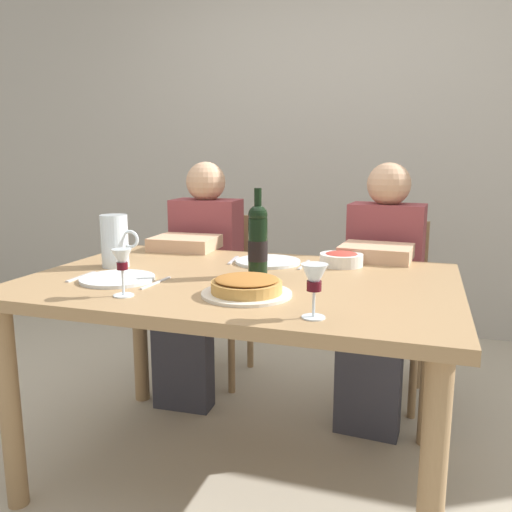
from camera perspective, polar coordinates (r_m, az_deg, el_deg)
The scene contains 19 objects.
ground_plane at distance 2.16m, azimuth -1.63°, elevation -22.49°, with size 8.00×8.00×0.00m, color #B2A893.
back_wall at distance 3.68m, azimuth 8.65°, elevation 14.10°, with size 8.00×0.10×2.80m, color #B2ADA3.
dining_table at distance 1.87m, azimuth -1.74°, elevation -5.17°, with size 1.50×1.00×0.76m.
wine_bottle at distance 1.85m, azimuth 0.20°, elevation 1.71°, with size 0.07×0.07×0.32m.
water_pitcher at distance 2.09m, azimuth -15.22°, elevation 1.28°, with size 0.16×0.10×0.20m.
baked_tart at distance 1.61m, azimuth -1.03°, elevation -3.38°, with size 0.28×0.28×0.06m.
salad_bowl at distance 2.08m, azimuth 9.36°, elevation -0.26°, with size 0.17×0.17×0.06m.
wine_glass_left_diner at distance 1.38m, azimuth 6.41°, elevation -2.68°, with size 0.07×0.07×0.15m.
wine_glass_right_diner at distance 1.64m, azimuth -14.49°, elevation -0.71°, with size 0.06×0.06×0.15m.
dinner_plate_left_setting at distance 1.87m, azimuth -14.96°, elevation -2.42°, with size 0.26×0.26×0.01m, color silver.
dinner_plate_right_setting at distance 2.11m, azimuth 1.31°, elevation -0.61°, with size 0.26×0.26×0.01m, color silver.
fork_left_setting at distance 1.96m, azimuth -18.65°, elevation -2.16°, with size 0.16×0.01×0.01m, color silver.
knife_left_setting at distance 1.80m, azimuth -10.93°, elevation -2.91°, with size 0.18×0.01×0.01m, color silver.
knife_right_setting at distance 2.07m, azimuth 5.30°, elevation -0.96°, with size 0.18×0.01×0.01m, color silver.
spoon_right_setting at distance 2.15m, azimuth -2.51°, elevation -0.46°, with size 0.16×0.01×0.01m, color silver.
chair_left at distance 2.86m, azimuth -4.42°, elevation -3.10°, with size 0.42×0.42×0.87m.
diner_left at distance 2.62m, azimuth -6.26°, elevation -1.75°, with size 0.35×0.51×1.16m.
chair_right at distance 2.69m, azimuth 14.12°, elevation -4.33°, with size 0.43×0.43×0.87m.
diner_right at distance 2.43m, azimuth 13.52°, elevation -2.99°, with size 0.36×0.52×1.16m.
Camera 1 is at (0.61, -1.69, 1.18)m, focal length 36.43 mm.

